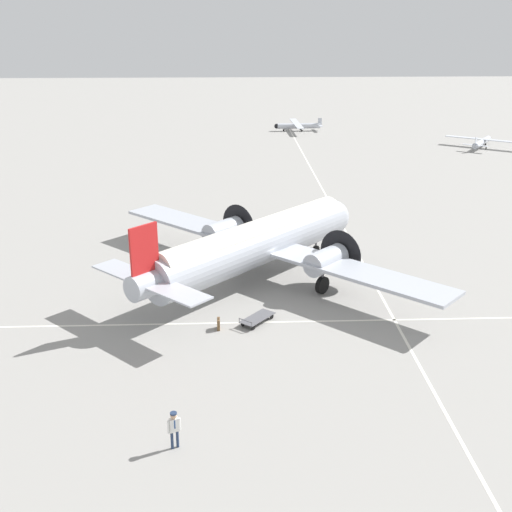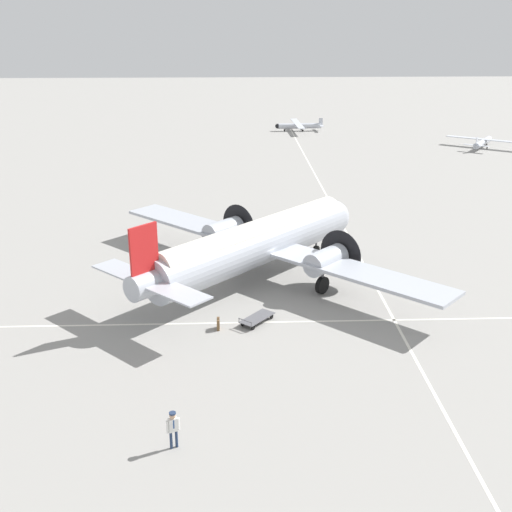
# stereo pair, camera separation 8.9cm
# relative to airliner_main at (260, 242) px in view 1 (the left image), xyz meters

# --- Properties ---
(ground_plane) EXTENTS (300.00, 300.00, 0.00)m
(ground_plane) POSITION_rel_airliner_main_xyz_m (0.31, -0.30, -2.56)
(ground_plane) COLOR gray
(apron_line_eastwest) EXTENTS (120.00, 0.16, 0.01)m
(apron_line_eastwest) POSITION_rel_airliner_main_xyz_m (0.31, 7.28, -2.55)
(apron_line_eastwest) COLOR silver
(apron_line_eastwest) RESTS_ON ground_plane
(apron_line_northsouth) EXTENTS (0.16, 120.00, 0.01)m
(apron_line_northsouth) POSITION_rel_airliner_main_xyz_m (6.37, -0.30, -2.55)
(apron_line_northsouth) COLOR silver
(apron_line_northsouth) RESTS_ON ground_plane
(airliner_main) EXTENTS (20.49, 20.61, 5.89)m
(airliner_main) POSITION_rel_airliner_main_xyz_m (0.00, 0.00, 0.00)
(airliner_main) COLOR #ADB2BC
(airliner_main) RESTS_ON ground_plane
(crew_foreground) EXTENTS (0.36, 0.51, 1.63)m
(crew_foreground) POSITION_rel_airliner_main_xyz_m (17.37, -4.21, -1.53)
(crew_foreground) COLOR navy
(crew_foreground) RESTS_ON ground_plane
(suitcase_near_door) EXTENTS (0.52, 0.15, 0.66)m
(suitcase_near_door) POSITION_rel_airliner_main_xyz_m (7.09, -2.63, -2.24)
(suitcase_near_door) COLOR brown
(suitcase_near_door) RESTS_ON ground_plane
(baggage_cart) EXTENTS (2.30, 2.13, 0.56)m
(baggage_cart) POSITION_rel_airliner_main_xyz_m (6.39, -0.48, -2.28)
(baggage_cart) COLOR #56565B
(baggage_cart) RESTS_ON ground_plane
(light_aircraft_distant) EXTENTS (9.69, 7.16, 1.88)m
(light_aircraft_distant) POSITION_rel_airliner_main_xyz_m (-57.77, 8.31, -1.76)
(light_aircraft_distant) COLOR #B7BCC6
(light_aircraft_distant) RESTS_ON ground_plane
(light_aircraft_taxiing) EXTENTS (7.15, 8.46, 1.88)m
(light_aircraft_taxiing) POSITION_rel_airliner_main_xyz_m (-43.62, 31.10, -1.76)
(light_aircraft_taxiing) COLOR #B7BCC6
(light_aircraft_taxiing) RESTS_ON ground_plane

